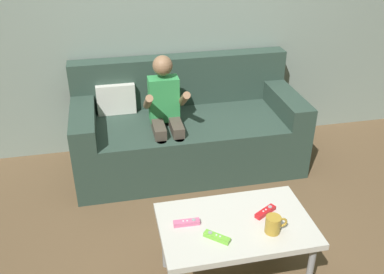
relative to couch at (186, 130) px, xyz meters
The scene contains 9 objects.
ground_plane 1.24m from the couch, 87.75° to the right, with size 9.63×9.63×0.00m, color brown.
wall_back 1.03m from the couch, 83.21° to the left, with size 4.82×0.05×2.50m, color gray.
couch is the anchor object (origin of this frame).
person_seated_on_couch 0.37m from the couch, 136.30° to the right, with size 0.32×0.39×0.97m.
coffee_table 1.35m from the couch, 89.87° to the right, with size 0.82×0.51×0.44m.
game_remote_pink_near_edge 1.34m from the couch, 101.07° to the right, with size 0.14×0.04×0.03m.
game_remote_lime_center 1.46m from the couch, 95.08° to the right, with size 0.13×0.12×0.03m.
game_remote_red_far_corner 1.33m from the couch, 82.04° to the right, with size 0.14×0.10×0.03m.
coffee_mug 1.48m from the couch, 83.37° to the right, with size 0.12×0.08×0.10m.
Camera 1 is at (-0.64, -1.84, 1.95)m, focal length 40.24 mm.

